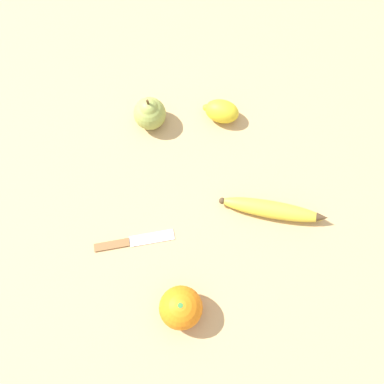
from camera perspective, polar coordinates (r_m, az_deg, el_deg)
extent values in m
plane|color=tan|center=(0.93, 0.46, -1.52)|extent=(3.00, 3.00, 0.00)
ellipsoid|color=yellow|center=(0.93, 10.13, -2.21)|extent=(0.05, 0.21, 0.03)
cone|color=#47331E|center=(0.94, 16.22, -3.12)|extent=(0.02, 0.03, 0.03)
sphere|color=#47331E|center=(0.92, 3.87, -1.12)|extent=(0.01, 0.01, 0.01)
sphere|color=orange|center=(0.85, -1.43, -14.47)|extent=(0.08, 0.08, 0.08)
cylinder|color=#337A33|center=(0.81, -1.49, -14.21)|extent=(0.01, 0.01, 0.00)
sphere|color=#99A84C|center=(0.99, -5.39, 9.88)|extent=(0.07, 0.07, 0.07)
sphere|color=#99A84C|center=(0.97, -5.49, 10.45)|extent=(0.04, 0.04, 0.04)
cylinder|color=#4C3319|center=(0.95, -5.63, 11.24)|extent=(0.01, 0.01, 0.02)
ellipsoid|color=yellow|center=(1.00, 3.81, 10.19)|extent=(0.05, 0.08, 0.05)
sphere|color=yellow|center=(1.00, 1.80, 10.67)|extent=(0.02, 0.02, 0.02)
cube|color=silver|center=(0.92, -5.13, -5.82)|extent=(0.06, 0.09, 0.00)
cube|color=brown|center=(0.92, -10.16, -6.61)|extent=(0.04, 0.07, 0.01)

